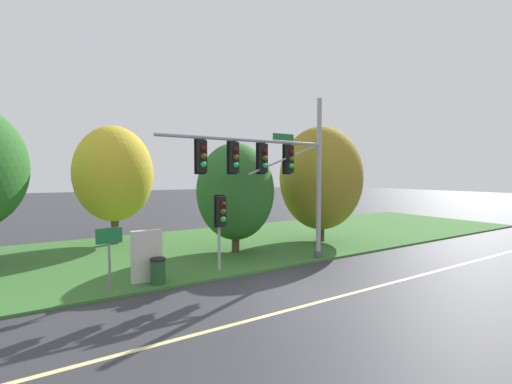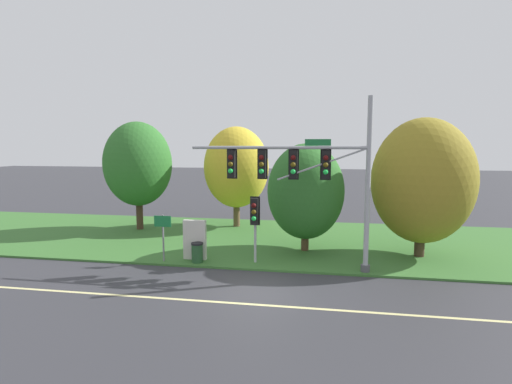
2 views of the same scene
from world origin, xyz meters
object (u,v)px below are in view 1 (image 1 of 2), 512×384
tree_left_of_mast (114,174)px  tree_mid_verge (321,178)px  tree_behind_signpost (235,192)px  route_sign_post (109,248)px  pedestrian_signal_near_kerb (221,216)px  trash_bin (158,271)px  info_kiosk (147,256)px  traffic_signal_mast (274,166)px

tree_left_of_mast → tree_mid_verge: (10.49, -5.61, -0.24)m
tree_behind_signpost → tree_mid_verge: tree_mid_verge is taller
route_sign_post → tree_behind_signpost: 7.37m
pedestrian_signal_near_kerb → tree_left_of_mast: 8.78m
tree_left_of_mast → trash_bin: size_ratio=7.18×
pedestrian_signal_near_kerb → info_kiosk: bearing=176.6°
route_sign_post → trash_bin: (1.63, 0.09, -1.02)m
info_kiosk → tree_mid_verge: bearing=12.6°
tree_behind_signpost → info_kiosk: (-5.12, -2.57, -2.13)m
route_sign_post → trash_bin: route_sign_post is taller
route_sign_post → tree_left_of_mast: bearing=79.3°
tree_left_of_mast → trash_bin: bearing=-90.0°
info_kiosk → tree_left_of_mast: bearing=88.1°
trash_bin → info_kiosk: bearing=118.8°
tree_left_of_mast → tree_mid_verge: 11.90m
traffic_signal_mast → tree_left_of_mast: size_ratio=1.18×
tree_left_of_mast → pedestrian_signal_near_kerb: bearing=-71.9°
pedestrian_signal_near_kerb → tree_behind_signpost: 3.60m
tree_behind_signpost → tree_mid_verge: (5.63, -0.17, 0.65)m
traffic_signal_mast → tree_behind_signpost: traffic_signal_mast is taller
trash_bin → pedestrian_signal_near_kerb: bearing=6.7°
pedestrian_signal_near_kerb → info_kiosk: 3.22m
pedestrian_signal_near_kerb → trash_bin: size_ratio=3.35×
traffic_signal_mast → info_kiosk: bearing=173.8°
traffic_signal_mast → tree_mid_verge: 6.23m
tree_left_of_mast → tree_behind_signpost: tree_left_of_mast is taller
traffic_signal_mast → route_sign_post: 7.23m
info_kiosk → trash_bin: bearing=-61.2°
pedestrian_signal_near_kerb → trash_bin: bearing=-173.3°
tree_left_of_mast → trash_bin: tree_left_of_mast is taller
tree_mid_verge → info_kiosk: size_ratio=3.56×
route_sign_post → tree_behind_signpost: size_ratio=0.40×
pedestrian_signal_near_kerb → route_sign_post: pedestrian_signal_near_kerb is taller
route_sign_post → traffic_signal_mast: bearing=-0.0°
traffic_signal_mast → trash_bin: size_ratio=8.50×
tree_mid_verge → traffic_signal_mast: bearing=-151.3°
route_sign_post → tree_behind_signpost: tree_behind_signpost is taller
traffic_signal_mast → tree_mid_verge: size_ratio=1.17×
tree_behind_signpost → info_kiosk: tree_behind_signpost is taller
tree_left_of_mast → traffic_signal_mast: bearing=-59.5°
pedestrian_signal_near_kerb → tree_left_of_mast: tree_left_of_mast is taller
pedestrian_signal_near_kerb → info_kiosk: (-2.94, 0.18, -1.31)m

